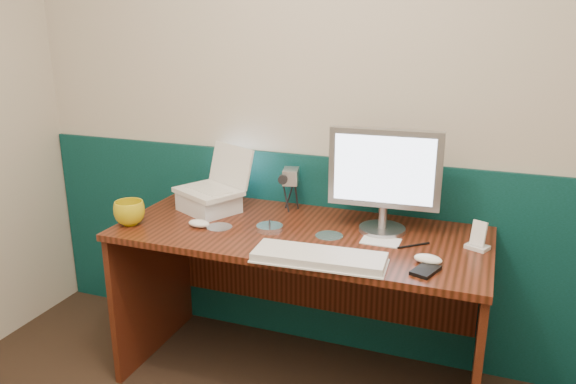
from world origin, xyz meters
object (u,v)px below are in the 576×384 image
at_px(desk, 300,308).
at_px(mug, 129,213).
at_px(camcorder, 291,190).
at_px(laptop, 207,169).
at_px(keyboard, 319,258).
at_px(monitor, 385,179).

bearing_deg(desk, mug, -165.57).
height_order(mug, camcorder, camcorder).
bearing_deg(laptop, keyboard, -2.22).
relative_size(laptop, keyboard, 0.58).
bearing_deg(laptop, monitor, 28.79).
xyz_separation_m(keyboard, camcorder, (-0.31, 0.53, 0.09)).
relative_size(desk, keyboard, 3.19).
relative_size(desk, monitor, 3.42).
xyz_separation_m(desk, camcorder, (-0.14, 0.25, 0.48)).
distance_m(keyboard, camcorder, 0.62).
bearing_deg(mug, laptop, 49.09).
height_order(desk, camcorder, camcorder).
xyz_separation_m(monitor, camcorder, (-0.47, 0.13, -0.13)).
relative_size(monitor, keyboard, 0.93).
bearing_deg(desk, laptop, 169.36).
distance_m(desk, camcorder, 0.55).
height_order(laptop, camcorder, laptop).
height_order(monitor, camcorder, monitor).
distance_m(monitor, camcorder, 0.51).
bearing_deg(monitor, mug, -167.57).
bearing_deg(camcorder, monitor, -29.78).
distance_m(desk, laptop, 0.77).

